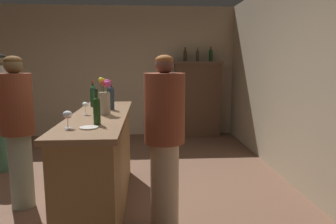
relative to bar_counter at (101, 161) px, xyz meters
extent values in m
plane|color=brown|center=(-0.20, 0.11, -0.52)|extent=(8.85, 8.85, 0.00)
cube|color=#C6B091|center=(-0.20, 3.58, 0.86)|extent=(5.32, 0.12, 2.78)
cube|color=#C2B292|center=(2.46, 0.11, 0.86)|extent=(0.12, 6.93, 2.78)
cube|color=olive|center=(0.00, 0.00, -0.03)|extent=(0.52, 2.14, 0.99)
cube|color=#8D694B|center=(0.00, 0.00, 0.49)|extent=(0.59, 2.23, 0.05)
cube|color=brown|center=(1.59, 3.30, 0.28)|extent=(0.96, 0.31, 1.61)
cube|color=brown|center=(1.59, 3.30, 1.06)|extent=(1.04, 0.37, 0.06)
cylinder|color=#1A3F24|center=(-0.16, 0.62, 0.63)|extent=(0.08, 0.08, 0.22)
sphere|color=#1A3F24|center=(-0.16, 0.62, 0.74)|extent=(0.08, 0.08, 0.08)
cylinder|color=#1A3F24|center=(-0.16, 0.62, 0.78)|extent=(0.03, 0.03, 0.08)
cylinder|color=#AC2219|center=(-0.16, 0.62, 0.83)|extent=(0.03, 0.03, 0.02)
cylinder|color=#213F17|center=(0.06, -0.55, 0.62)|extent=(0.06, 0.06, 0.21)
sphere|color=#213F17|center=(0.06, -0.55, 0.73)|extent=(0.06, 0.06, 0.06)
cylinder|color=#213F17|center=(0.06, -0.55, 0.77)|extent=(0.03, 0.03, 0.09)
cylinder|color=black|center=(0.06, -0.55, 0.83)|extent=(0.03, 0.03, 0.02)
cylinder|color=#222F3D|center=(0.09, 0.35, 0.63)|extent=(0.07, 0.07, 0.23)
sphere|color=#222F3D|center=(0.09, 0.35, 0.75)|extent=(0.07, 0.07, 0.07)
cylinder|color=#222F3D|center=(0.09, 0.35, 0.79)|extent=(0.03, 0.03, 0.09)
cylinder|color=#AD1E1A|center=(0.09, 0.35, 0.85)|extent=(0.03, 0.03, 0.02)
cylinder|color=white|center=(-0.14, 0.00, 0.52)|extent=(0.06, 0.06, 0.00)
cylinder|color=white|center=(-0.14, 0.00, 0.56)|extent=(0.01, 0.01, 0.08)
ellipsoid|color=white|center=(-0.14, 0.00, 0.62)|extent=(0.07, 0.07, 0.06)
cylinder|color=white|center=(-0.16, -0.70, 0.52)|extent=(0.06, 0.06, 0.00)
cylinder|color=white|center=(-0.16, -0.70, 0.56)|extent=(0.01, 0.01, 0.08)
ellipsoid|color=white|center=(-0.16, -0.70, 0.63)|extent=(0.08, 0.08, 0.07)
ellipsoid|color=maroon|center=(-0.16, -0.70, 0.61)|extent=(0.07, 0.07, 0.03)
cylinder|color=tan|center=(0.06, -0.01, 0.63)|extent=(0.12, 0.12, 0.24)
cylinder|color=#38602D|center=(0.09, 0.00, 0.76)|extent=(0.01, 0.01, 0.21)
sphere|color=#C33F90|center=(0.09, 0.00, 0.87)|extent=(0.05, 0.05, 0.05)
cylinder|color=#38602D|center=(0.09, 0.02, 0.75)|extent=(0.01, 0.01, 0.19)
sphere|color=#BD4675|center=(0.09, 0.02, 0.84)|extent=(0.09, 0.09, 0.09)
cylinder|color=#38602D|center=(0.05, 0.04, 0.77)|extent=(0.01, 0.01, 0.22)
sphere|color=yellow|center=(0.05, 0.04, 0.88)|extent=(0.04, 0.04, 0.04)
cylinder|color=#38602D|center=(0.03, -0.01, 0.77)|extent=(0.01, 0.01, 0.22)
sphere|color=gold|center=(0.03, -0.01, 0.88)|extent=(0.06, 0.06, 0.06)
cylinder|color=#38602D|center=(0.05, -0.03, 0.76)|extent=(0.01, 0.01, 0.19)
sphere|color=#D04131|center=(0.05, -0.03, 0.85)|extent=(0.05, 0.05, 0.05)
cylinder|color=#38602D|center=(0.10, -0.04, 0.75)|extent=(0.01, 0.01, 0.19)
sphere|color=#D33E8E|center=(0.10, -0.04, 0.85)|extent=(0.06, 0.06, 0.06)
cylinder|color=white|center=(0.02, -0.72, 0.52)|extent=(0.16, 0.16, 0.01)
cylinder|color=#432F14|center=(1.32, 3.30, 1.19)|extent=(0.07, 0.07, 0.19)
sphere|color=#432F14|center=(1.32, 3.30, 1.28)|extent=(0.07, 0.07, 0.07)
cylinder|color=#432F14|center=(1.32, 3.30, 1.33)|extent=(0.03, 0.03, 0.08)
cylinder|color=black|center=(1.32, 3.30, 1.37)|extent=(0.03, 0.03, 0.02)
cylinder|color=#47341A|center=(1.59, 3.30, 1.19)|extent=(0.06, 0.06, 0.20)
sphere|color=#47341A|center=(1.59, 3.30, 1.29)|extent=(0.06, 0.06, 0.06)
cylinder|color=#47341A|center=(1.59, 3.30, 1.33)|extent=(0.02, 0.02, 0.09)
cylinder|color=gold|center=(1.59, 3.30, 1.39)|extent=(0.02, 0.02, 0.02)
cylinder|color=#1B3E19|center=(1.87, 3.30, 1.20)|extent=(0.08, 0.08, 0.22)
sphere|color=#1B3E19|center=(1.87, 3.30, 1.31)|extent=(0.08, 0.08, 0.08)
cylinder|color=#1B3E19|center=(1.87, 3.30, 1.35)|extent=(0.03, 0.03, 0.08)
cylinder|color=#B11D2D|center=(1.87, 3.30, 1.39)|extent=(0.03, 0.03, 0.02)
cylinder|color=#3D6B4E|center=(-1.59, 1.31, -0.09)|extent=(0.26, 0.26, 0.88)
cylinder|color=#9E9889|center=(-1.59, 1.31, 0.69)|extent=(0.36, 0.36, 0.67)
cylinder|color=#8F9D8F|center=(-0.87, 0.04, -0.11)|extent=(0.24, 0.24, 0.83)
cylinder|color=brown|center=(-0.87, 0.04, 0.63)|extent=(0.34, 0.34, 0.65)
sphere|color=brown|center=(-0.87, 0.04, 1.04)|extent=(0.19, 0.19, 0.19)
ellipsoid|color=brown|center=(-0.87, 0.04, 1.08)|extent=(0.18, 0.18, 0.11)
cylinder|color=tan|center=(0.67, -0.52, -0.10)|extent=(0.27, 0.27, 0.86)
cylinder|color=brown|center=(0.67, -0.52, 0.65)|extent=(0.38, 0.38, 0.64)
sphere|color=brown|center=(0.67, -0.52, 1.05)|extent=(0.17, 0.17, 0.17)
ellipsoid|color=#9C592A|center=(0.67, -0.52, 1.09)|extent=(0.16, 0.16, 0.09)
camera|label=1|loc=(0.51, -3.34, 1.06)|focal=33.40mm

